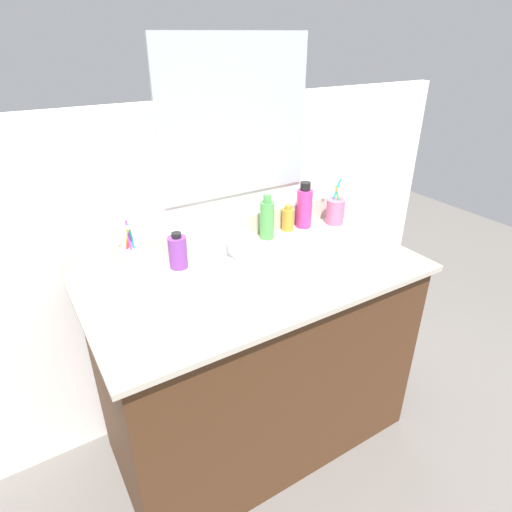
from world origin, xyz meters
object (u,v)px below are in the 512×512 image
at_px(bottle_cream_purple, 178,252).
at_px(cup_pink, 335,211).
at_px(bottle_oil_amber, 288,219).
at_px(cup_white_ceramic, 132,260).
at_px(bottle_toner_green, 267,219).
at_px(bottle_soap_pink, 304,207).
at_px(faucet, 226,252).

xyz_separation_m(bottle_cream_purple, cup_pink, (0.71, 0.01, -0.00)).
bearing_deg(bottle_oil_amber, cup_white_ceramic, -177.31).
height_order(bottle_cream_purple, cup_pink, cup_pink).
bearing_deg(bottle_cream_purple, cup_pink, 1.05).
bearing_deg(bottle_oil_amber, bottle_toner_green, -170.10).
bearing_deg(cup_white_ceramic, cup_pink, -1.08).
bearing_deg(bottle_soap_pink, cup_pink, -16.99).
relative_size(bottle_oil_amber, cup_pink, 0.55).
xyz_separation_m(faucet, bottle_cream_purple, (-0.17, 0.03, 0.03)).
xyz_separation_m(bottle_oil_amber, bottle_toner_green, (-0.11, -0.02, 0.03)).
distance_m(faucet, cup_pink, 0.55).
bearing_deg(faucet, bottle_soap_pink, 11.94).
xyz_separation_m(faucet, bottle_toner_green, (0.22, 0.07, 0.05)).
distance_m(faucet, bottle_oil_amber, 0.35).
xyz_separation_m(bottle_soap_pink, cup_white_ceramic, (-0.73, -0.02, -0.03)).
xyz_separation_m(bottle_toner_green, cup_pink, (0.33, -0.03, -0.02)).
xyz_separation_m(bottle_oil_amber, bottle_soap_pink, (0.08, -0.01, 0.04)).
bearing_deg(bottle_toner_green, bottle_oil_amber, 9.90).
bearing_deg(bottle_oil_amber, bottle_cream_purple, -173.18).
relative_size(bottle_oil_amber, bottle_cream_purple, 0.83).
relative_size(bottle_cream_purple, bottle_soap_pink, 0.68).
xyz_separation_m(cup_white_ceramic, cup_pink, (0.87, -0.02, -0.00)).
bearing_deg(bottle_soap_pink, bottle_cream_purple, -174.68).
bearing_deg(bottle_toner_green, cup_pink, -4.79).
xyz_separation_m(bottle_oil_amber, cup_pink, (0.21, -0.05, 0.01)).
relative_size(faucet, bottle_oil_amber, 1.47).
bearing_deg(cup_white_ceramic, bottle_toner_green, 1.16).
relative_size(bottle_soap_pink, cup_pink, 0.98).
xyz_separation_m(faucet, bottle_oil_amber, (0.33, 0.09, 0.02)).
bearing_deg(cup_pink, cup_white_ceramic, 178.92).
height_order(faucet, bottle_oil_amber, bottle_oil_amber).
bearing_deg(bottle_cream_purple, faucet, -10.93).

